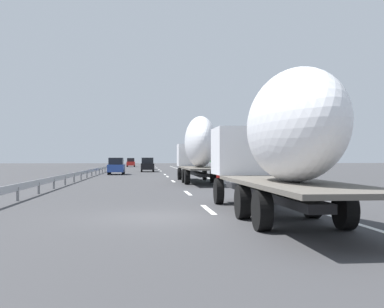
# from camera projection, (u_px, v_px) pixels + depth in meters

# --- Properties ---
(ground_plane) EXTENTS (260.00, 260.00, 0.00)m
(ground_plane) POSITION_uv_depth(u_px,v_px,m) (149.00, 174.00, 54.69)
(ground_plane) COLOR #38383A
(lane_stripe_0) EXTENTS (3.20, 0.20, 0.01)m
(lane_stripe_0) POSITION_uv_depth(u_px,v_px,m) (208.00, 209.00, 17.06)
(lane_stripe_0) COLOR white
(lane_stripe_0) RESTS_ON ground_plane
(lane_stripe_1) EXTENTS (3.20, 0.20, 0.01)m
(lane_stripe_1) POSITION_uv_depth(u_px,v_px,m) (188.00, 193.00, 25.16)
(lane_stripe_1) COLOR white
(lane_stripe_1) RESTS_ON ground_plane
(lane_stripe_2) EXTENTS (3.20, 0.20, 0.01)m
(lane_stripe_2) POSITION_uv_depth(u_px,v_px,m) (173.00, 181.00, 38.27)
(lane_stripe_2) COLOR white
(lane_stripe_2) RESTS_ON ground_plane
(lane_stripe_3) EXTENTS (3.20, 0.20, 0.01)m
(lane_stripe_3) POSITION_uv_depth(u_px,v_px,m) (167.00, 177.00, 48.17)
(lane_stripe_3) COLOR white
(lane_stripe_3) RESTS_ON ground_plane
(lane_stripe_4) EXTENTS (3.20, 0.20, 0.01)m
(lane_stripe_4) POSITION_uv_depth(u_px,v_px,m) (165.00, 174.00, 54.42)
(lane_stripe_4) COLOR white
(lane_stripe_4) RESTS_ON ground_plane
(lane_stripe_5) EXTENTS (3.20, 0.20, 0.01)m
(lane_stripe_5) POSITION_uv_depth(u_px,v_px,m) (161.00, 171.00, 69.04)
(lane_stripe_5) COLOR white
(lane_stripe_5) RESTS_ON ground_plane
(lane_stripe_6) EXTENTS (3.20, 0.20, 0.01)m
(lane_stripe_6) POSITION_uv_depth(u_px,v_px,m) (159.00, 170.00, 77.96)
(lane_stripe_6) COLOR white
(lane_stripe_6) RESTS_ON ground_plane
(lane_stripe_7) EXTENTS (3.20, 0.20, 0.01)m
(lane_stripe_7) POSITION_uv_depth(u_px,v_px,m) (157.00, 168.00, 92.01)
(lane_stripe_7) COLOR white
(lane_stripe_7) RESTS_ON ground_plane
(lane_stripe_8) EXTENTS (3.20, 0.20, 0.01)m
(lane_stripe_8) POSITION_uv_depth(u_px,v_px,m) (155.00, 167.00, 104.14)
(lane_stripe_8) COLOR white
(lane_stripe_8) RESTS_ON ground_plane
(edge_line_right) EXTENTS (110.00, 0.20, 0.01)m
(edge_line_right) POSITION_uv_depth(u_px,v_px,m) (192.00, 173.00, 60.21)
(edge_line_right) COLOR white
(edge_line_right) RESTS_ON ground_plane
(truck_lead) EXTENTS (14.06, 2.55, 4.99)m
(truck_lead) POSITION_uv_depth(u_px,v_px,m) (198.00, 147.00, 36.16)
(truck_lead) COLOR silver
(truck_lead) RESTS_ON ground_plane
(truck_trailing) EXTENTS (13.16, 2.55, 4.31)m
(truck_trailing) POSITION_uv_depth(u_px,v_px,m) (278.00, 140.00, 14.45)
(truck_trailing) COLOR silver
(truck_trailing) RESTS_ON ground_plane
(car_silver_hatch) EXTENTS (4.46, 1.86, 1.93)m
(car_silver_hatch) POSITION_uv_depth(u_px,v_px,m) (147.00, 164.00, 79.99)
(car_silver_hatch) COLOR #ADB2B7
(car_silver_hatch) RESTS_ON ground_plane
(car_blue_sedan) EXTENTS (4.48, 1.83, 1.94)m
(car_blue_sedan) POSITION_uv_depth(u_px,v_px,m) (116.00, 166.00, 54.35)
(car_blue_sedan) COLOR #28479E
(car_blue_sedan) RESTS_ON ground_plane
(car_black_suv) EXTENTS (4.75, 1.83, 1.97)m
(car_black_suv) POSITION_uv_depth(u_px,v_px,m) (147.00, 165.00, 65.58)
(car_black_suv) COLOR black
(car_black_suv) RESTS_ON ground_plane
(car_red_compact) EXTENTS (4.68, 1.80, 1.95)m
(car_red_compact) POSITION_uv_depth(u_px,v_px,m) (131.00, 162.00, 104.61)
(car_red_compact) COLOR red
(car_red_compact) RESTS_ON ground_plane
(road_sign) EXTENTS (0.10, 0.90, 3.22)m
(road_sign) POSITION_uv_depth(u_px,v_px,m) (205.00, 155.00, 56.26)
(road_sign) COLOR gray
(road_sign) RESTS_ON ground_plane
(tree_0) EXTENTS (3.46, 3.46, 5.64)m
(tree_0) POSITION_uv_depth(u_px,v_px,m) (268.00, 137.00, 40.30)
(tree_0) COLOR #472D19
(tree_0) RESTS_ON ground_plane
(tree_1) EXTENTS (3.49, 3.49, 5.89)m
(tree_1) POSITION_uv_depth(u_px,v_px,m) (268.00, 139.00, 45.90)
(tree_1) COLOR #472D19
(tree_1) RESTS_ON ground_plane
(tree_2) EXTENTS (2.64, 2.64, 6.55)m
(tree_2) POSITION_uv_depth(u_px,v_px,m) (241.00, 144.00, 65.85)
(tree_2) COLOR #472D19
(tree_2) RESTS_ON ground_plane
(tree_3) EXTENTS (3.48, 3.48, 6.53)m
(tree_3) POSITION_uv_depth(u_px,v_px,m) (255.00, 142.00, 56.97)
(tree_3) COLOR #472D19
(tree_3) RESTS_ON ground_plane
(tree_4) EXTENTS (3.61, 3.61, 5.89)m
(tree_4) POSITION_uv_depth(u_px,v_px,m) (216.00, 148.00, 74.83)
(tree_4) COLOR #472D19
(tree_4) RESTS_ON ground_plane
(guardrail_median) EXTENTS (94.00, 0.10, 0.76)m
(guardrail_median) POSITION_uv_depth(u_px,v_px,m) (99.00, 169.00, 57.09)
(guardrail_median) COLOR #9EA0A5
(guardrail_median) RESTS_ON ground_plane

